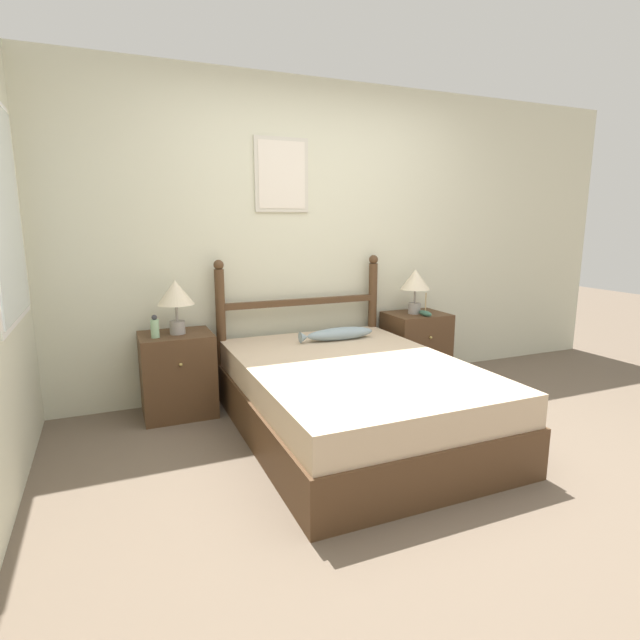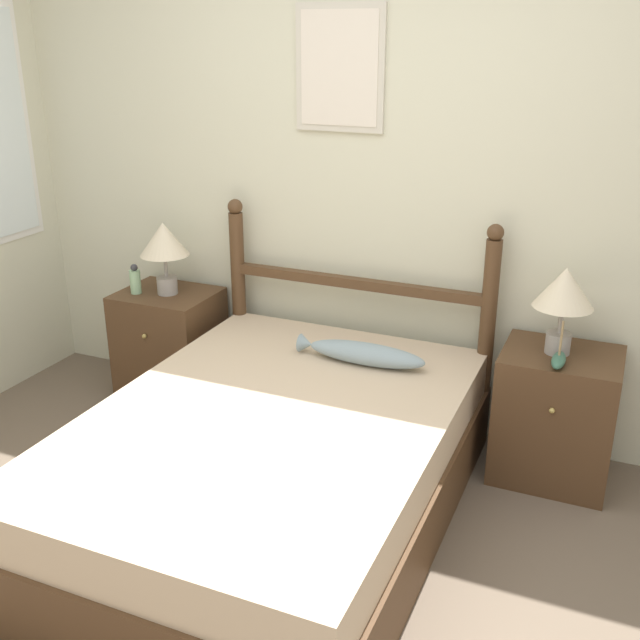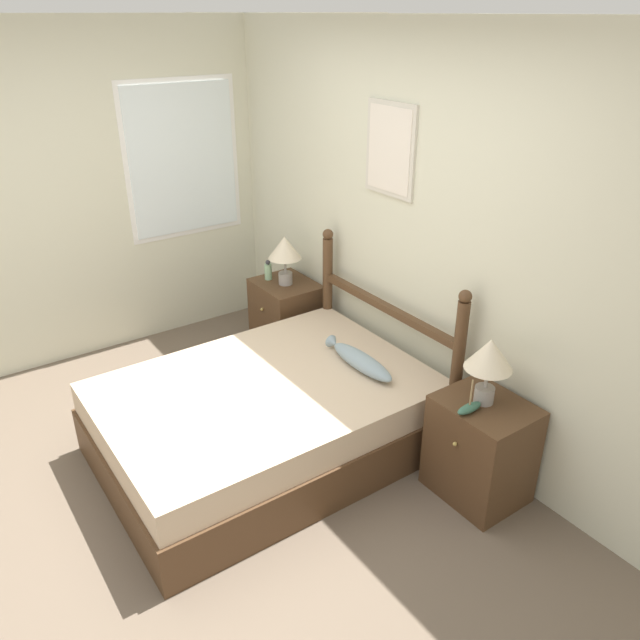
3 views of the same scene
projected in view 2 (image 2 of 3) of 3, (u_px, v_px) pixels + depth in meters
The scene contains 11 objects.
ground_plane at pixel (223, 627), 2.62m from camera, with size 16.00×16.00×0.00m, color brown.
wall_back at pixel (391, 179), 3.64m from camera, with size 6.40×0.08×2.55m.
bed at pixel (271, 467), 3.13m from camera, with size 1.43×2.00×0.50m.
headboard at pixel (355, 311), 3.82m from camera, with size 1.43×0.08×1.13m.
nightstand_left at pixel (170, 345), 4.19m from camera, with size 0.52×0.45×0.62m.
nightstand_right at pixel (555, 416), 3.42m from camera, with size 0.52×0.45×0.62m.
table_lamp_left at pixel (164, 243), 3.96m from camera, with size 0.26×0.26×0.39m.
table_lamp_right at pixel (564, 292), 3.21m from camera, with size 0.26×0.26×0.39m.
bottle at pixel (135, 280), 4.04m from camera, with size 0.06×0.06×0.16m.
model_boat at pixel (559, 360), 3.18m from camera, with size 0.06×0.17×0.20m.
fish_pillow at pixel (363, 353), 3.48m from camera, with size 0.62×0.14×0.10m.
Camera 2 is at (1.13, -1.75, 1.95)m, focal length 42.00 mm.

